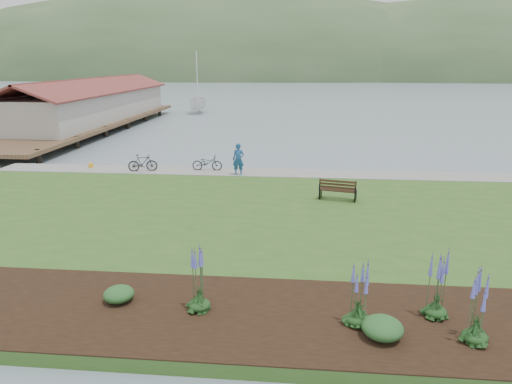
% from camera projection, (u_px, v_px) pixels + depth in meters
% --- Properties ---
extents(ground, '(600.00, 600.00, 0.00)m').
position_uv_depth(ground, '(249.00, 214.00, 22.24)').
color(ground, slate).
rests_on(ground, ground).
extents(lawn, '(34.00, 20.00, 0.40)m').
position_uv_depth(lawn, '(244.00, 224.00, 20.27)').
color(lawn, '#2D531D').
rests_on(lawn, ground).
extents(shoreline_path, '(34.00, 2.20, 0.03)m').
position_uv_depth(shoreline_path, '(260.00, 172.00, 28.73)').
color(shoreline_path, gray).
rests_on(shoreline_path, lawn).
extents(garden_bed, '(24.00, 4.40, 0.04)m').
position_uv_depth(garden_bed, '(319.00, 318.00, 12.48)').
color(garden_bed, black).
rests_on(garden_bed, lawn).
extents(far_hillside, '(580.00, 80.00, 38.00)m').
position_uv_depth(far_hillside, '(344.00, 79.00, 183.09)').
color(far_hillside, '#385530').
rests_on(far_hillside, ground).
extents(pier_pavilion, '(8.00, 36.00, 5.40)m').
position_uv_depth(pier_pavilion, '(93.00, 104.00, 49.61)').
color(pier_pavilion, '#4C3826').
rests_on(pier_pavilion, ground).
extents(park_bench, '(1.95, 1.12, 1.14)m').
position_uv_depth(park_bench, '(338.00, 189.00, 22.93)').
color(park_bench, black).
rests_on(park_bench, lawn).
extents(person, '(0.86, 0.61, 2.31)m').
position_uv_depth(person, '(238.00, 157.00, 27.80)').
color(person, '#1D4F88').
rests_on(person, lawn).
extents(bicycle_a, '(0.74, 1.94, 1.00)m').
position_uv_depth(bicycle_a, '(207.00, 163.00, 29.18)').
color(bicycle_a, black).
rests_on(bicycle_a, lawn).
extents(bicycle_b, '(0.91, 1.90, 1.10)m').
position_uv_depth(bicycle_b, '(143.00, 163.00, 28.91)').
color(bicycle_b, black).
rests_on(bicycle_b, lawn).
extents(sailboat, '(11.22, 11.39, 26.96)m').
position_uv_depth(sailboat, '(198.00, 113.00, 64.86)').
color(sailboat, silver).
rests_on(sailboat, ground).
extents(pannier, '(0.21, 0.31, 0.32)m').
position_uv_depth(pannier, '(91.00, 166.00, 29.97)').
color(pannier, '#F1AB1C').
rests_on(pannier, lawn).
extents(echium_0, '(0.62, 0.62, 1.98)m').
position_uv_depth(echium_0, '(359.00, 296.00, 11.93)').
color(echium_0, '#143714').
rests_on(echium_0, garden_bed).
extents(echium_1, '(0.62, 0.62, 2.21)m').
position_uv_depth(echium_1, '(438.00, 285.00, 12.26)').
color(echium_1, '#143714').
rests_on(echium_1, garden_bed).
extents(echium_2, '(0.62, 0.62, 2.03)m').
position_uv_depth(echium_2, '(478.00, 311.00, 11.15)').
color(echium_2, '#143714').
rests_on(echium_2, garden_bed).
extents(echium_4, '(0.62, 0.62, 2.35)m').
position_uv_depth(echium_4, '(198.00, 277.00, 12.57)').
color(echium_4, '#143714').
rests_on(echium_4, garden_bed).
extents(shrub_0, '(0.88, 0.88, 0.44)m').
position_uv_depth(shrub_0, '(119.00, 294.00, 13.27)').
color(shrub_0, '#1E4C21').
rests_on(shrub_0, garden_bed).
extents(shrub_1, '(1.05, 1.05, 0.52)m').
position_uv_depth(shrub_1, '(383.00, 328.00, 11.52)').
color(shrub_1, '#1E4C21').
rests_on(shrub_1, garden_bed).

